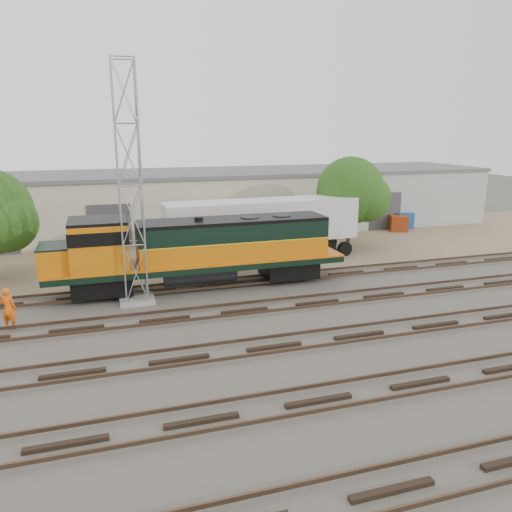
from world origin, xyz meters
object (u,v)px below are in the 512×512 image
object	(u,v)px
signal_tower	(130,190)
worker	(8,308)
locomotive	(194,249)
semi_trailer	(266,222)

from	to	relation	value
signal_tower	worker	xyz separation A→B (m)	(-5.87, -2.11, -4.96)
locomotive	semi_trailer	distance (m)	8.08
locomotive	worker	size ratio (longest dim) A/B	8.42
worker	semi_trailer	distance (m)	17.71
locomotive	semi_trailer	size ratio (longest dim) A/B	1.23
semi_trailer	signal_tower	bearing A→B (deg)	-147.21
locomotive	signal_tower	distance (m)	5.13
locomotive	worker	xyz separation A→B (m)	(-9.27, -3.36, -1.33)
worker	semi_trailer	size ratio (longest dim) A/B	0.15
signal_tower	worker	size ratio (longest dim) A/B	6.10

